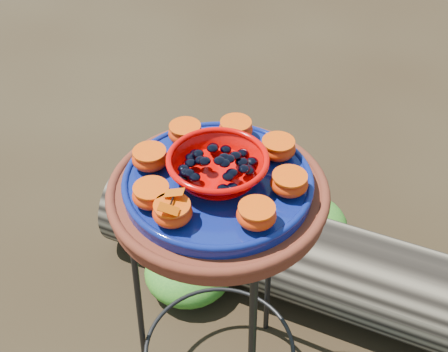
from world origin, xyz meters
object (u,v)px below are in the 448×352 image
Objects in this scene: cobalt_plate at (218,183)px; red_bowl at (218,168)px; terracotta_saucer at (218,194)px; plant_stand at (219,304)px; driftwood_log at (333,268)px.

cobalt_plate is 2.00× the size of red_bowl.
red_bowl reaches higher than cobalt_plate.
terracotta_saucer is 0.03m from cobalt_plate.
plant_stand is at bearing 0.00° from red_bowl.
terracotta_saucer is (0.00, 0.00, 0.37)m from plant_stand.
terracotta_saucer is at bearing 0.00° from red_bowl.
cobalt_plate reaches higher than driftwood_log.
driftwood_log is (0.09, 0.44, -0.64)m from red_bowl.
driftwood_log is at bearing 78.96° from plant_stand.
terracotta_saucer is 0.07m from red_bowl.
red_bowl is (0.00, 0.00, 0.07)m from terracotta_saucer.
plant_stand is 0.44m from red_bowl.
plant_stand is 0.50m from driftwood_log.
terracotta_saucer is 1.17× the size of cobalt_plate.
cobalt_plate is at bearing 0.00° from plant_stand.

